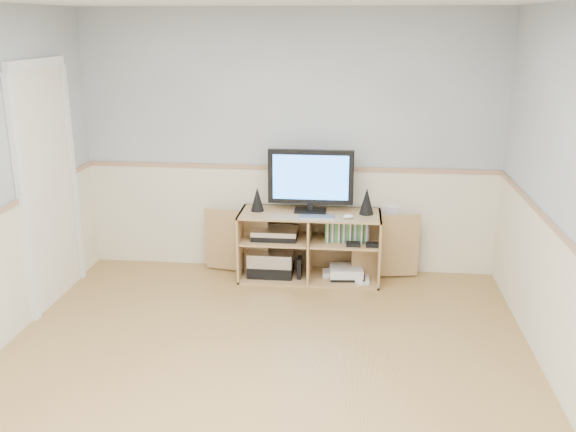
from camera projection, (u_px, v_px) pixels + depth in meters
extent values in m
cube|color=tan|center=(256.00, 388.00, 4.33)|extent=(4.00, 4.50, 0.02)
cube|color=silver|center=(290.00, 144.00, 6.12)|extent=(4.00, 0.02, 2.50)
cube|color=silver|center=(128.00, 431.00, 1.81)|extent=(4.00, 0.02, 2.50)
cube|color=beige|center=(290.00, 219.00, 6.32)|extent=(4.00, 0.01, 1.00)
cube|color=tan|center=(290.00, 168.00, 6.16)|extent=(4.00, 0.02, 0.04)
cube|color=white|center=(48.00, 188.00, 5.47)|extent=(0.03, 0.82, 2.00)
cube|color=tan|center=(309.00, 276.00, 6.18)|extent=(1.33, 0.50, 0.02)
cube|color=tan|center=(310.00, 214.00, 6.00)|extent=(1.33, 0.50, 0.02)
cube|color=tan|center=(242.00, 243.00, 6.15)|extent=(0.02, 0.50, 0.65)
cube|color=tan|center=(379.00, 248.00, 6.02)|extent=(0.02, 0.50, 0.65)
cube|color=tan|center=(311.00, 238.00, 6.31)|extent=(1.33, 0.02, 0.65)
cube|color=tan|center=(310.00, 246.00, 6.09)|extent=(0.02, 0.48, 0.61)
cube|color=tan|center=(275.00, 239.00, 6.10)|extent=(0.63, 0.46, 0.02)
cube|color=tan|center=(345.00, 241.00, 6.04)|extent=(0.63, 0.46, 0.02)
cube|color=tan|center=(237.00, 241.00, 6.22)|extent=(0.64, 0.13, 0.61)
cube|color=tan|center=(386.00, 246.00, 6.08)|extent=(0.64, 0.13, 0.61)
cube|color=black|center=(310.00, 210.00, 6.04)|extent=(0.30, 0.18, 0.02)
cube|color=black|center=(310.00, 206.00, 6.03)|extent=(0.05, 0.04, 0.06)
cube|color=black|center=(311.00, 177.00, 5.94)|extent=(0.80, 0.05, 0.51)
cube|color=#2E7FF7|center=(311.00, 178.00, 5.92)|extent=(0.70, 0.01, 0.42)
cone|color=black|center=(257.00, 199.00, 6.03)|extent=(0.12, 0.12, 0.23)
cone|color=black|center=(367.00, 201.00, 5.92)|extent=(0.13, 0.13, 0.25)
cube|color=silver|center=(317.00, 217.00, 5.85)|extent=(0.32, 0.14, 0.01)
ellipsoid|color=white|center=(348.00, 217.00, 5.82)|extent=(0.11, 0.08, 0.04)
cube|color=black|center=(271.00, 269.00, 6.20)|extent=(0.42, 0.32, 0.11)
cube|color=silver|center=(271.00, 257.00, 6.16)|extent=(0.42, 0.32, 0.13)
cube|color=black|center=(275.00, 236.00, 6.09)|extent=(0.42, 0.30, 0.05)
cube|color=silver|center=(275.00, 231.00, 6.08)|extent=(0.42, 0.30, 0.05)
cube|color=black|center=(299.00, 267.00, 6.11)|extent=(0.04, 0.14, 0.20)
cube|color=white|center=(334.00, 273.00, 6.17)|extent=(0.22, 0.18, 0.05)
cube|color=black|center=(346.00, 276.00, 6.12)|extent=(0.32, 0.26, 0.03)
cube|color=white|center=(346.00, 271.00, 6.10)|extent=(0.33, 0.28, 0.08)
cube|color=white|center=(367.00, 280.00, 6.02)|extent=(0.04, 0.14, 0.03)
cube|color=white|center=(365.00, 274.00, 6.18)|extent=(0.09, 0.15, 0.03)
cube|color=#3F8C3F|center=(347.00, 232.00, 5.99)|extent=(0.41, 0.14, 0.19)
cube|color=white|center=(393.00, 213.00, 6.18)|extent=(0.12, 0.03, 0.12)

